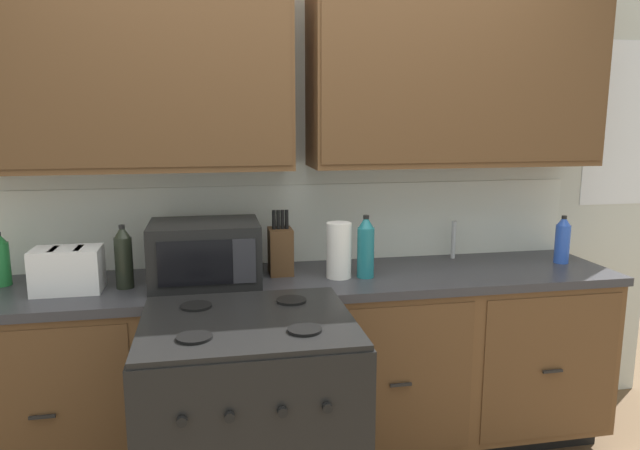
% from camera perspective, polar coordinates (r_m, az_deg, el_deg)
% --- Properties ---
extents(wall_unit, '(4.17, 0.40, 2.39)m').
position_cam_1_polar(wall_unit, '(2.83, -2.06, 10.35)').
color(wall_unit, silver).
rests_on(wall_unit, ground_plane).
extents(counter_run, '(3.00, 0.64, 0.90)m').
position_cam_1_polar(counter_run, '(2.89, -1.29, -13.53)').
color(counter_run, black).
rests_on(counter_run, ground_plane).
extents(stove_range, '(0.76, 0.68, 0.95)m').
position_cam_1_polar(stove_range, '(2.29, -6.87, -20.22)').
color(stove_range, black).
rests_on(stove_range, ground_plane).
extents(microwave, '(0.48, 0.37, 0.28)m').
position_cam_1_polar(microwave, '(2.64, -11.22, -2.72)').
color(microwave, black).
rests_on(microwave, counter_run).
extents(toaster, '(0.28, 0.18, 0.19)m').
position_cam_1_polar(toaster, '(2.71, -23.55, -4.06)').
color(toaster, white).
rests_on(toaster, counter_run).
extents(knife_block, '(0.11, 0.14, 0.31)m').
position_cam_1_polar(knife_block, '(2.76, -3.91, -2.49)').
color(knife_block, '#52361E').
rests_on(knife_block, counter_run).
extents(sink_faucet, '(0.02, 0.02, 0.20)m').
position_cam_1_polar(sink_faucet, '(3.14, 12.98, -1.42)').
color(sink_faucet, '#B2B5BA').
rests_on(sink_faucet, counter_run).
extents(paper_towel_roll, '(0.12, 0.12, 0.26)m').
position_cam_1_polar(paper_towel_roll, '(2.69, 1.87, -2.49)').
color(paper_towel_roll, white).
rests_on(paper_towel_roll, counter_run).
extents(bottle_dark, '(0.08, 0.08, 0.28)m').
position_cam_1_polar(bottle_dark, '(2.67, -18.74, -3.03)').
color(bottle_dark, black).
rests_on(bottle_dark, counter_run).
extents(bottle_teal, '(0.08, 0.08, 0.29)m').
position_cam_1_polar(bottle_teal, '(2.70, 4.51, -2.19)').
color(bottle_teal, '#1E707A').
rests_on(bottle_teal, counter_run).
extents(bottle_green, '(0.08, 0.08, 0.24)m').
position_cam_1_polar(bottle_green, '(2.93, -28.95, -2.99)').
color(bottle_green, '#237A38').
rests_on(bottle_green, counter_run).
extents(bottle_blue, '(0.07, 0.07, 0.25)m').
position_cam_1_polar(bottle_blue, '(3.21, 22.73, -1.36)').
color(bottle_blue, blue).
rests_on(bottle_blue, counter_run).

